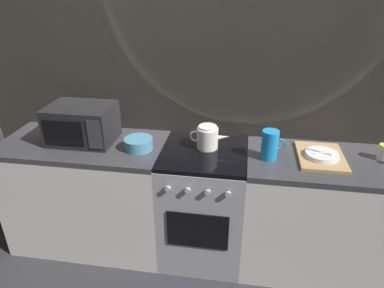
{
  "coord_description": "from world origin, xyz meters",
  "views": [
    {
      "loc": [
        0.24,
        -2.09,
        2.01
      ],
      "look_at": [
        -0.09,
        0.0,
        0.95
      ],
      "focal_mm": 32.02,
      "sensor_mm": 36.0,
      "label": 1
    }
  ],
  "objects_px": {
    "mixing_bowl": "(139,144)",
    "dish_pile": "(321,156)",
    "pitcher": "(270,145)",
    "microwave": "(82,124)",
    "spice_jar": "(383,152)",
    "kettle": "(208,137)",
    "stove_unit": "(203,204)"
  },
  "relations": [
    {
      "from": "mixing_bowl",
      "to": "dish_pile",
      "type": "xyz_separation_m",
      "value": [
        1.24,
        0.05,
        -0.02
      ]
    },
    {
      "from": "pitcher",
      "to": "microwave",
      "type": "bearing_deg",
      "value": 177.06
    },
    {
      "from": "dish_pile",
      "to": "spice_jar",
      "type": "bearing_deg",
      "value": 7.58
    },
    {
      "from": "mixing_bowl",
      "to": "spice_jar",
      "type": "height_order",
      "value": "spice_jar"
    },
    {
      "from": "pitcher",
      "to": "dish_pile",
      "type": "relative_size",
      "value": 0.5
    },
    {
      "from": "kettle",
      "to": "dish_pile",
      "type": "bearing_deg",
      "value": -2.99
    },
    {
      "from": "stove_unit",
      "to": "mixing_bowl",
      "type": "distance_m",
      "value": 0.67
    },
    {
      "from": "stove_unit",
      "to": "microwave",
      "type": "distance_m",
      "value": 1.07
    },
    {
      "from": "microwave",
      "to": "kettle",
      "type": "bearing_deg",
      "value": 1.6
    },
    {
      "from": "microwave",
      "to": "pitcher",
      "type": "xyz_separation_m",
      "value": [
        1.33,
        -0.07,
        -0.03
      ]
    },
    {
      "from": "microwave",
      "to": "stove_unit",
      "type": "bearing_deg",
      "value": -2.35
    },
    {
      "from": "pitcher",
      "to": "spice_jar",
      "type": "relative_size",
      "value": 1.9
    },
    {
      "from": "kettle",
      "to": "mixing_bowl",
      "type": "bearing_deg",
      "value": -168.74
    },
    {
      "from": "pitcher",
      "to": "spice_jar",
      "type": "height_order",
      "value": "pitcher"
    },
    {
      "from": "microwave",
      "to": "mixing_bowl",
      "type": "relative_size",
      "value": 2.3
    },
    {
      "from": "pitcher",
      "to": "dish_pile",
      "type": "xyz_separation_m",
      "value": [
        0.35,
        0.05,
        -0.08
      ]
    },
    {
      "from": "dish_pile",
      "to": "pitcher",
      "type": "bearing_deg",
      "value": -171.12
    },
    {
      "from": "mixing_bowl",
      "to": "dish_pile",
      "type": "bearing_deg",
      "value": 2.52
    },
    {
      "from": "spice_jar",
      "to": "mixing_bowl",
      "type": "bearing_deg",
      "value": -176.25
    },
    {
      "from": "spice_jar",
      "to": "kettle",
      "type": "bearing_deg",
      "value": -179.36
    },
    {
      "from": "stove_unit",
      "to": "microwave",
      "type": "height_order",
      "value": "microwave"
    },
    {
      "from": "microwave",
      "to": "kettle",
      "type": "xyz_separation_m",
      "value": [
        0.91,
        0.03,
        -0.05
      ]
    },
    {
      "from": "stove_unit",
      "to": "pitcher",
      "type": "xyz_separation_m",
      "value": [
        0.44,
        -0.03,
        0.55
      ]
    },
    {
      "from": "microwave",
      "to": "dish_pile",
      "type": "bearing_deg",
      "value": -0.5
    },
    {
      "from": "mixing_bowl",
      "to": "pitcher",
      "type": "height_order",
      "value": "pitcher"
    },
    {
      "from": "kettle",
      "to": "dish_pile",
      "type": "distance_m",
      "value": 0.77
    },
    {
      "from": "spice_jar",
      "to": "dish_pile",
      "type": "bearing_deg",
      "value": -172.42
    },
    {
      "from": "dish_pile",
      "to": "spice_jar",
      "type": "distance_m",
      "value": 0.4
    },
    {
      "from": "pitcher",
      "to": "kettle",
      "type": "bearing_deg",
      "value": 167.43
    },
    {
      "from": "kettle",
      "to": "spice_jar",
      "type": "xyz_separation_m",
      "value": [
        1.17,
        0.01,
        -0.03
      ]
    },
    {
      "from": "microwave",
      "to": "mixing_bowl",
      "type": "height_order",
      "value": "microwave"
    },
    {
      "from": "microwave",
      "to": "spice_jar",
      "type": "distance_m",
      "value": 2.08
    }
  ]
}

